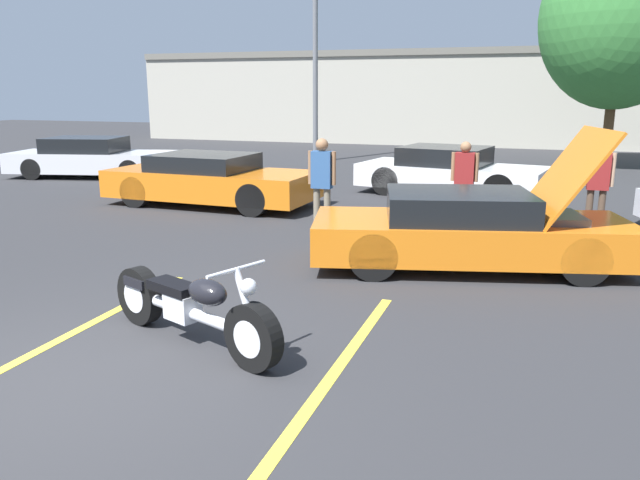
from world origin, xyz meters
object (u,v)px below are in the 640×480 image
object	(u,v)px
parked_car_mid_right_row	(450,172)
spectator_midground	(598,179)
parked_car_left_row	(91,158)
parked_car_mid_left_row	(210,180)
show_car_hood_open	(471,230)
tree_background	(620,18)
spectator_near_motorcycle	(322,177)
spectator_by_show_car	(464,176)
motorcycle	(191,308)
light_pole	(318,47)

from	to	relation	value
parked_car_mid_right_row	spectator_midground	distance (m)	4.82
parked_car_left_row	parked_car_mid_left_row	bearing A→B (deg)	-41.51
show_car_hood_open	parked_car_left_row	xyz separation A→B (m)	(-11.79, 6.42, -0.00)
tree_background	parked_car_mid_right_row	size ratio (longest dim) A/B	1.61
spectator_midground	spectator_near_motorcycle	bearing A→B (deg)	-162.93
show_car_hood_open	spectator_midground	distance (m)	3.45
tree_background	spectator_by_show_car	distance (m)	11.82
spectator_by_show_car	spectator_midground	bearing A→B (deg)	-6.33
motorcycle	parked_car_left_row	xyz separation A→B (m)	(-9.39, 10.26, 0.17)
spectator_by_show_car	tree_background	bearing A→B (deg)	71.76
show_car_hood_open	spectator_near_motorcycle	distance (m)	3.15
parked_car_mid_left_row	parked_car_mid_right_row	xyz separation A→B (m)	(4.93, 3.21, 0.01)
light_pole	spectator_midground	size ratio (longest dim) A/B	4.24
spectator_by_show_car	motorcycle	bearing A→B (deg)	-105.66
parked_car_mid_right_row	parked_car_mid_left_row	bearing A→B (deg)	-136.72
spectator_by_show_car	show_car_hood_open	bearing A→B (deg)	-81.70
light_pole	tree_background	bearing A→B (deg)	7.87
spectator_near_motorcycle	parked_car_left_row	bearing A→B (deg)	150.97
tree_background	parked_car_left_row	size ratio (longest dim) A/B	1.51
motorcycle	parked_car_mid_left_row	size ratio (longest dim) A/B	0.50
parked_car_mid_left_row	spectator_midground	bearing A→B (deg)	-1.32
tree_background	parked_car_mid_left_row	size ratio (longest dim) A/B	1.60
show_car_hood_open	parked_car_mid_left_row	world-z (taller)	show_car_hood_open
light_pole	parked_car_mid_left_row	xyz separation A→B (m)	(0.56, -9.04, -3.44)
show_car_hood_open	parked_car_mid_left_row	distance (m)	6.95
spectator_by_show_car	parked_car_left_row	bearing A→B (deg)	163.73
parked_car_mid_left_row	parked_car_left_row	bearing A→B (deg)	153.92
tree_background	parked_car_left_row	bearing A→B (deg)	-153.77
show_car_hood_open	light_pole	bearing A→B (deg)	104.05
tree_background	spectator_midground	distance (m)	11.56
parked_car_left_row	spectator_by_show_car	world-z (taller)	spectator_by_show_car
parked_car_left_row	spectator_by_show_car	bearing A→B (deg)	-29.45
parked_car_mid_right_row	spectator_midground	xyz separation A→B (m)	(3.05, -3.71, 0.44)
spectator_midground	parked_car_mid_right_row	bearing A→B (deg)	129.49
light_pole	spectator_midground	bearing A→B (deg)	-48.13
parked_car_left_row	tree_background	bearing A→B (deg)	13.05
show_car_hood_open	spectator_midground	world-z (taller)	show_car_hood_open
tree_background	parked_car_mid_left_row	world-z (taller)	tree_background
parked_car_left_row	parked_car_mid_right_row	bearing A→B (deg)	-12.44
light_pole	spectator_by_show_car	distance (m)	11.57
tree_background	parked_car_left_row	distance (m)	17.07
tree_background	spectator_near_motorcycle	bearing A→B (deg)	-115.31
spectator_near_motorcycle	parked_car_mid_left_row	bearing A→B (deg)	149.79
light_pole	tree_background	size ratio (longest dim) A/B	0.95
parked_car_left_row	spectator_near_motorcycle	size ratio (longest dim) A/B	2.93
show_car_hood_open	tree_background	bearing A→B (deg)	63.29
motorcycle	parked_car_mid_right_row	world-z (taller)	parked_car_mid_right_row
motorcycle	spectator_by_show_car	world-z (taller)	spectator_by_show_car
parked_car_mid_right_row	motorcycle	bearing A→B (deg)	-86.58
show_car_hood_open	spectator_near_motorcycle	xyz separation A→B (m)	(-2.78, 1.42, 0.46)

